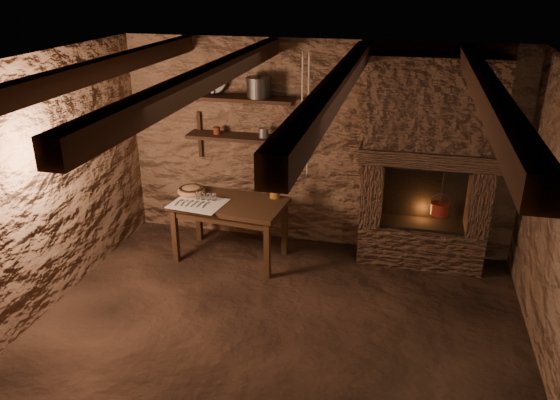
% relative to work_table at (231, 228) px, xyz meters
% --- Properties ---
extents(floor, '(4.50, 4.50, 0.00)m').
position_rel_work_table_xyz_m(floor, '(0.84, -1.35, -0.38)').
color(floor, black).
rests_on(floor, ground).
extents(back_wall, '(4.50, 0.04, 2.40)m').
position_rel_work_table_xyz_m(back_wall, '(0.84, 0.65, 0.82)').
color(back_wall, '#513526').
rests_on(back_wall, floor).
extents(front_wall, '(4.50, 0.04, 2.40)m').
position_rel_work_table_xyz_m(front_wall, '(0.84, -3.35, 0.82)').
color(front_wall, '#513526').
rests_on(front_wall, floor).
extents(left_wall, '(0.04, 4.00, 2.40)m').
position_rel_work_table_xyz_m(left_wall, '(-1.41, -1.35, 0.82)').
color(left_wall, '#513526').
rests_on(left_wall, floor).
extents(ceiling, '(4.50, 4.00, 0.04)m').
position_rel_work_table_xyz_m(ceiling, '(0.84, -1.35, 2.02)').
color(ceiling, black).
rests_on(ceiling, back_wall).
extents(beam_far_left, '(0.14, 3.95, 0.16)m').
position_rel_work_table_xyz_m(beam_far_left, '(-0.66, -1.35, 1.93)').
color(beam_far_left, black).
rests_on(beam_far_left, ceiling).
extents(beam_mid_left, '(0.14, 3.95, 0.16)m').
position_rel_work_table_xyz_m(beam_mid_left, '(0.34, -1.35, 1.93)').
color(beam_mid_left, black).
rests_on(beam_mid_left, ceiling).
extents(beam_mid_right, '(0.14, 3.95, 0.16)m').
position_rel_work_table_xyz_m(beam_mid_right, '(1.34, -1.35, 1.93)').
color(beam_mid_right, black).
rests_on(beam_mid_right, ceiling).
extents(beam_far_right, '(0.14, 3.95, 0.16)m').
position_rel_work_table_xyz_m(beam_far_right, '(2.34, -1.35, 1.93)').
color(beam_far_right, black).
rests_on(beam_far_right, ceiling).
extents(shelf_lower, '(1.25, 0.30, 0.04)m').
position_rel_work_table_xyz_m(shelf_lower, '(-0.01, 0.49, 0.92)').
color(shelf_lower, black).
rests_on(shelf_lower, back_wall).
extents(shelf_upper, '(1.25, 0.30, 0.04)m').
position_rel_work_table_xyz_m(shelf_upper, '(-0.01, 0.49, 1.37)').
color(shelf_upper, black).
rests_on(shelf_upper, back_wall).
extents(hearth, '(1.43, 0.51, 2.30)m').
position_rel_work_table_xyz_m(hearth, '(2.09, 0.42, 0.85)').
color(hearth, '#3C271E').
rests_on(hearth, floor).
extents(work_table, '(1.29, 0.82, 0.70)m').
position_rel_work_table_xyz_m(work_table, '(0.00, 0.00, 0.00)').
color(work_table, '#311E11').
rests_on(work_table, floor).
extents(linen_cloth, '(0.63, 0.53, 0.01)m').
position_rel_work_table_xyz_m(linen_cloth, '(-0.31, -0.14, 0.33)').
color(linen_cloth, white).
rests_on(linen_cloth, work_table).
extents(pewter_cutlery_row, '(0.50, 0.24, 0.01)m').
position_rel_work_table_xyz_m(pewter_cutlery_row, '(-0.31, -0.16, 0.34)').
color(pewter_cutlery_row, gray).
rests_on(pewter_cutlery_row, linen_cloth).
extents(drinking_glasses, '(0.18, 0.06, 0.07)m').
position_rel_work_table_xyz_m(drinking_glasses, '(-0.30, -0.03, 0.37)').
color(drinking_glasses, white).
rests_on(drinking_glasses, linen_cloth).
extents(stoneware_jug, '(0.14, 0.13, 0.41)m').
position_rel_work_table_xyz_m(stoneware_jug, '(0.46, 0.23, 0.50)').
color(stoneware_jug, '#AD6821').
rests_on(stoneware_jug, work_table).
extents(wooden_bowl, '(0.36, 0.36, 0.11)m').
position_rel_work_table_xyz_m(wooden_bowl, '(-0.49, 0.11, 0.36)').
color(wooden_bowl, '#A97849').
rests_on(wooden_bowl, work_table).
extents(iron_stockpot, '(0.31, 0.31, 0.20)m').
position_rel_work_table_xyz_m(iron_stockpot, '(0.22, 0.49, 1.50)').
color(iron_stockpot, '#2F2C2A').
rests_on(iron_stockpot, shelf_upper).
extents(tin_pan, '(0.29, 0.15, 0.28)m').
position_rel_work_table_xyz_m(tin_pan, '(-0.32, 0.59, 1.53)').
color(tin_pan, gray).
rests_on(tin_pan, shelf_upper).
extents(small_kettle, '(0.18, 0.15, 0.16)m').
position_rel_work_table_xyz_m(small_kettle, '(0.27, 0.49, 1.00)').
color(small_kettle, gray).
rests_on(small_kettle, shelf_lower).
extents(rusty_tin, '(0.10, 0.10, 0.08)m').
position_rel_work_table_xyz_m(rusty_tin, '(-0.29, 0.49, 0.98)').
color(rusty_tin, '#561E11').
rests_on(rusty_tin, shelf_lower).
extents(red_pot, '(0.21, 0.21, 0.54)m').
position_rel_work_table_xyz_m(red_pot, '(2.27, 0.37, 0.32)').
color(red_pot, maroon).
rests_on(red_pot, hearth).
extents(hanging_ropes, '(0.08, 0.08, 1.20)m').
position_rel_work_table_xyz_m(hanging_ropes, '(0.89, -0.30, 1.42)').
color(hanging_ropes, beige).
rests_on(hanging_ropes, ceiling).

